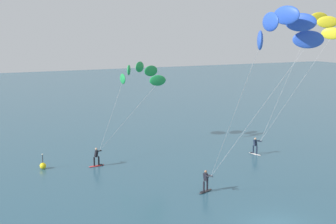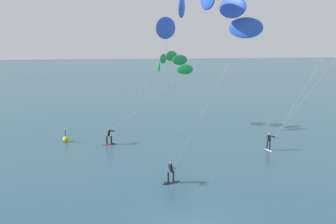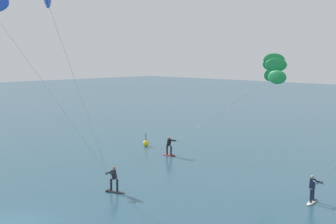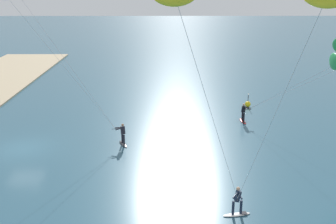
# 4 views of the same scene
# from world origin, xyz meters

# --- Properties ---
(ground_plane) EXTENTS (240.00, 240.00, 0.00)m
(ground_plane) POSITION_xyz_m (0.00, 0.00, 0.00)
(ground_plane) COLOR #2D566B
(marker_buoy) EXTENTS (0.56, 0.56, 1.38)m
(marker_buoy) POSITION_xyz_m (-10.38, 18.78, 0.30)
(marker_buoy) COLOR yellow
(marker_buoy) RESTS_ON ground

